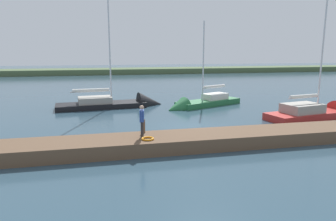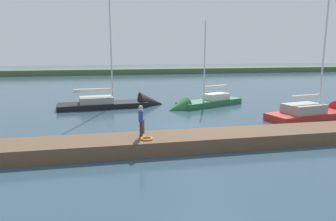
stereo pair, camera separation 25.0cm
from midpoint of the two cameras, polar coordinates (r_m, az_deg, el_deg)
ground_plane at (r=21.82m, az=4.43°, el=-2.93°), size 200.00×200.00×0.00m
far_shoreline at (r=73.61m, az=-7.19°, el=6.83°), size 180.00×8.00×2.40m
dock_pier at (r=17.48m, az=8.70°, el=-5.32°), size 25.41×2.51×0.74m
mooring_post_far at (r=17.21m, az=-4.27°, el=-2.89°), size 0.17×0.17×0.76m
life_ring_buoy at (r=15.97m, az=-3.55°, el=-5.21°), size 0.66×0.66×0.10m
sailboat_far_left at (r=29.72m, az=-8.23°, el=1.04°), size 10.16×3.52×12.36m
sailboat_far_right at (r=27.54m, az=26.98°, el=-0.77°), size 8.97×3.90×10.12m
sailboat_mid_channel at (r=29.48m, az=6.22°, el=0.99°), size 8.43×5.25×8.95m
person_on_dock at (r=16.23m, az=-4.61°, el=-1.54°), size 0.30×0.64×1.71m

